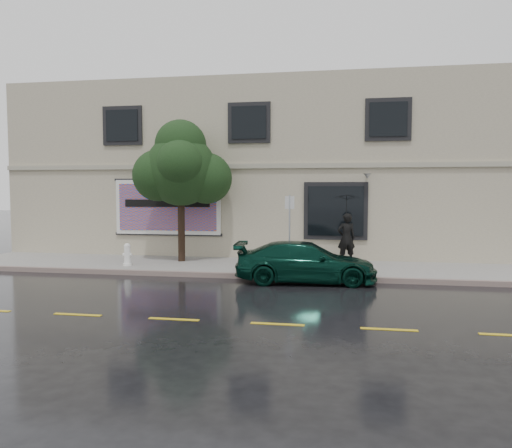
% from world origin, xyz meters
% --- Properties ---
extents(ground, '(90.00, 90.00, 0.00)m').
position_xyz_m(ground, '(0.00, 0.00, 0.00)').
color(ground, black).
rests_on(ground, ground).
extents(sidewalk, '(20.00, 3.50, 0.15)m').
position_xyz_m(sidewalk, '(0.00, 3.25, 0.07)').
color(sidewalk, '#9C9A94').
rests_on(sidewalk, ground).
extents(curb, '(20.00, 0.18, 0.16)m').
position_xyz_m(curb, '(0.00, 1.50, 0.07)').
color(curb, slate).
rests_on(curb, ground).
extents(road_marking, '(19.00, 0.12, 0.01)m').
position_xyz_m(road_marking, '(0.00, -3.50, 0.01)').
color(road_marking, gold).
rests_on(road_marking, ground).
extents(building, '(20.00, 8.12, 7.00)m').
position_xyz_m(building, '(0.00, 9.00, 3.50)').
color(building, '#BBB297').
rests_on(building, ground).
extents(billboard, '(4.30, 0.16, 2.20)m').
position_xyz_m(billboard, '(-3.20, 4.92, 2.05)').
color(billboard, white).
rests_on(billboard, ground).
extents(car, '(4.26, 2.16, 1.20)m').
position_xyz_m(car, '(2.41, 1.20, 0.60)').
color(car, black).
rests_on(car, ground).
extents(pedestrian, '(0.74, 0.60, 1.76)m').
position_xyz_m(pedestrian, '(3.59, 4.18, 1.03)').
color(pedestrian, black).
rests_on(pedestrian, sidewalk).
extents(umbrella, '(1.10, 1.10, 0.74)m').
position_xyz_m(umbrella, '(3.59, 4.18, 2.28)').
color(umbrella, black).
rests_on(umbrella, pedestrian).
extents(street_tree, '(2.55, 2.55, 4.55)m').
position_xyz_m(street_tree, '(-2.25, 3.74, 3.40)').
color(street_tree, black).
rests_on(street_tree, sidewalk).
extents(fire_hydrant, '(0.31, 0.29, 0.76)m').
position_xyz_m(fire_hydrant, '(-3.73, 2.42, 0.52)').
color(fire_hydrant, white).
rests_on(fire_hydrant, sidewalk).
extents(sign_pole, '(0.29, 0.09, 2.42)m').
position_xyz_m(sign_pole, '(1.88, 1.70, 1.61)').
color(sign_pole, '#999DA1').
rests_on(sign_pole, sidewalk).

